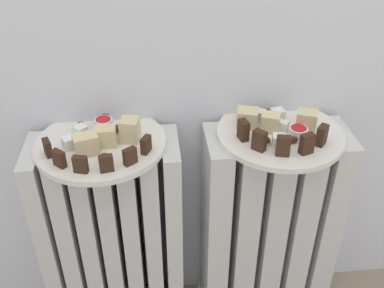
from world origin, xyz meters
TOP-DOWN VIEW (x-y plane):
  - radiator_left at (-0.19, 0.28)m, footprint 0.33×0.15m
  - radiator_right at (0.19, 0.28)m, footprint 0.33×0.15m
  - plate_left at (-0.19, 0.28)m, footprint 0.27×0.27m
  - plate_right at (0.19, 0.28)m, footprint 0.27×0.27m
  - dark_cake_slice_left_0 at (-0.29, 0.24)m, footprint 0.02×0.03m
  - dark_cake_slice_left_1 at (-0.26, 0.20)m, footprint 0.03×0.03m
  - dark_cake_slice_left_2 at (-0.22, 0.18)m, footprint 0.03×0.02m
  - dark_cake_slice_left_3 at (-0.17, 0.18)m, footprint 0.03×0.02m
  - dark_cake_slice_left_4 at (-0.13, 0.20)m, footprint 0.03×0.03m
  - dark_cake_slice_left_5 at (-0.10, 0.23)m, footprint 0.02×0.03m
  - marble_cake_slice_left_0 at (-0.21, 0.24)m, footprint 0.05×0.05m
  - marble_cake_slice_left_1 at (-0.18, 0.26)m, footprint 0.04×0.03m
  - marble_cake_slice_left_2 at (-0.13, 0.28)m, footprint 0.04×0.04m
  - turkish_delight_left_0 at (-0.23, 0.30)m, footprint 0.03×0.03m
  - turkish_delight_left_1 at (-0.25, 0.26)m, footprint 0.03×0.03m
  - turkish_delight_left_2 at (-0.23, 0.28)m, footprint 0.02×0.02m
  - medjool_date_left_0 at (-0.18, 0.36)m, footprint 0.03×0.03m
  - medjool_date_left_1 at (-0.23, 0.33)m, footprint 0.02×0.03m
  - medjool_date_left_2 at (-0.18, 0.21)m, footprint 0.03×0.02m
  - medjool_date_left_3 at (-0.15, 0.31)m, footprint 0.03×0.03m
  - jam_bowl_left at (-0.18, 0.33)m, footprint 0.04×0.04m
  - dark_cake_slice_right_0 at (0.10, 0.26)m, footprint 0.02×0.03m
  - dark_cake_slice_right_1 at (0.13, 0.22)m, footprint 0.03×0.03m
  - dark_cake_slice_right_2 at (0.17, 0.19)m, footprint 0.03×0.02m
  - dark_cake_slice_right_3 at (0.22, 0.20)m, footprint 0.03×0.02m
  - dark_cake_slice_right_4 at (0.26, 0.22)m, footprint 0.03×0.03m
  - marble_cake_slice_right_0 at (0.12, 0.31)m, footprint 0.05×0.05m
  - marble_cake_slice_right_1 at (0.17, 0.28)m, footprint 0.05×0.04m
  - marble_cake_slice_right_2 at (0.24, 0.28)m, footprint 0.05×0.05m
  - turkish_delight_right_0 at (0.19, 0.33)m, footprint 0.03×0.03m
  - turkish_delight_right_1 at (0.20, 0.29)m, footprint 0.03×0.03m
  - turkish_delight_right_2 at (0.17, 0.23)m, footprint 0.03×0.03m
  - turkish_delight_right_3 at (0.15, 0.33)m, footprint 0.03×0.03m
  - medjool_date_right_0 at (0.20, 0.23)m, footprint 0.02×0.02m
  - medjool_date_right_1 at (0.18, 0.35)m, footprint 0.03×0.03m
  - medjool_date_right_2 at (0.14, 0.24)m, footprint 0.03×0.03m
  - jam_bowl_right at (0.22, 0.26)m, footprint 0.04×0.04m
  - fork at (-0.21, 0.27)m, footprint 0.04×0.10m

SIDE VIEW (x-z plane):
  - radiator_left at x=-0.19m, z-range 0.00..0.56m
  - radiator_right at x=0.19m, z-range 0.00..0.56m
  - plate_left at x=-0.19m, z-range 0.56..0.58m
  - plate_right at x=0.19m, z-range 0.56..0.58m
  - fork at x=-0.21m, z-range 0.58..0.58m
  - medjool_date_right_1 at x=0.18m, z-range 0.58..0.59m
  - medjool_date_right_0 at x=0.20m, z-range 0.58..0.59m
  - medjool_date_left_1 at x=-0.23m, z-range 0.58..0.59m
  - medjool_date_right_2 at x=0.14m, z-range 0.58..0.59m
  - medjool_date_left_2 at x=-0.18m, z-range 0.58..0.59m
  - medjool_date_left_3 at x=-0.15m, z-range 0.58..0.59m
  - medjool_date_left_0 at x=-0.18m, z-range 0.58..0.59m
  - turkish_delight_right_1 at x=0.20m, z-range 0.58..0.60m
  - turkish_delight_left_2 at x=-0.23m, z-range 0.58..0.60m
  - jam_bowl_right at x=0.22m, z-range 0.58..0.60m
  - turkish_delight_right_3 at x=0.15m, z-range 0.58..0.60m
  - turkish_delight_left_0 at x=-0.23m, z-range 0.58..0.60m
  - turkish_delight_left_1 at x=-0.25m, z-range 0.58..0.60m
  - turkish_delight_right_2 at x=0.17m, z-range 0.58..0.60m
  - turkish_delight_right_0 at x=0.19m, z-range 0.58..0.60m
  - jam_bowl_left at x=-0.18m, z-range 0.58..0.60m
  - dark_cake_slice_left_0 at x=-0.29m, z-range 0.58..0.61m
  - dark_cake_slice_left_1 at x=-0.26m, z-range 0.58..0.61m
  - dark_cake_slice_left_2 at x=-0.22m, z-range 0.58..0.61m
  - dark_cake_slice_left_3 at x=-0.17m, z-range 0.58..0.61m
  - dark_cake_slice_left_4 at x=-0.13m, z-range 0.58..0.61m
  - dark_cake_slice_left_5 at x=-0.10m, z-range 0.58..0.61m
  - marble_cake_slice_right_0 at x=0.12m, z-range 0.58..0.61m
  - marble_cake_slice_right_1 at x=0.17m, z-range 0.58..0.62m
  - marble_cake_slice_left_1 at x=-0.18m, z-range 0.58..0.62m
  - marble_cake_slice_left_0 at x=-0.21m, z-range 0.58..0.62m
  - marble_cake_slice_right_2 at x=0.24m, z-range 0.58..0.62m
  - dark_cake_slice_right_0 at x=0.10m, z-range 0.58..0.62m
  - dark_cake_slice_right_1 at x=0.13m, z-range 0.58..0.62m
  - dark_cake_slice_right_2 at x=0.17m, z-range 0.58..0.62m
  - dark_cake_slice_right_3 at x=0.22m, z-range 0.58..0.62m
  - dark_cake_slice_right_4 at x=0.26m, z-range 0.58..0.62m
  - marble_cake_slice_left_2 at x=-0.13m, z-range 0.58..0.62m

